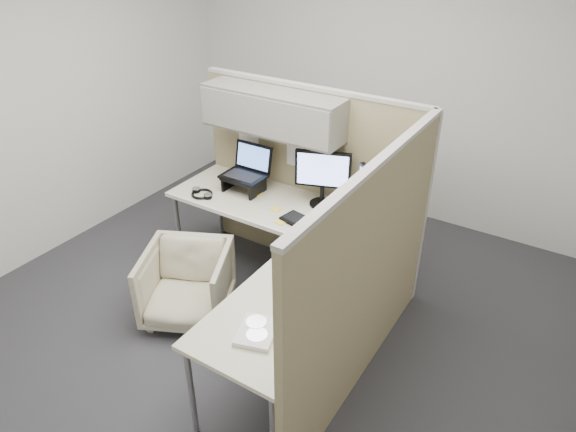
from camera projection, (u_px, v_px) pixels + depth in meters
The scene contains 19 objects.
ground at pixel (261, 318), 4.06m from camera, with size 4.50×4.50×0.00m, color #2A2A2E.
partition_back at pixel (293, 149), 4.21m from camera, with size 2.00×0.36×1.63m.
partition_right at pixel (370, 277), 3.18m from camera, with size 0.07×2.03×1.63m.
desk at pixel (282, 243), 3.75m from camera, with size 2.00×1.98×0.73m.
office_chair at pixel (187, 281), 3.95m from camera, with size 0.63×0.59×0.65m, color #C1B39A.
monitor_left at pixel (323, 174), 4.02m from camera, with size 0.43×0.20×0.47m.
monitor_right at pixel (373, 199), 3.67m from camera, with size 0.36×0.31×0.47m.
laptop_station at pixel (246, 174), 4.32m from camera, with size 0.36×0.31×0.38m.
keyboard at pixel (310, 226), 3.85m from camera, with size 0.49×0.16×0.02m, color black.
mouse at pixel (333, 239), 3.69m from camera, with size 0.11×0.07×0.04m, color black.
travel_mug at pixel (338, 207), 3.95m from camera, with size 0.08×0.08×0.18m.
soda_can_green at pixel (359, 247), 3.52m from camera, with size 0.07×0.07×0.12m, color #B21E1E.
soda_can_silver at pixel (350, 228), 3.74m from camera, with size 0.07×0.07×0.12m, color silver.
sticky_note_d at pixel (276, 209), 4.09m from camera, with size 0.08×0.08×0.01m, color yellow.
sticky_note_c at pixel (258, 194), 4.31m from camera, with size 0.08×0.08×0.01m, color yellow.
sticky_note_b at pixel (281, 222), 3.92m from camera, with size 0.08×0.08×0.01m, color yellow.
headphones at pixel (202, 194), 4.29m from camera, with size 0.22×0.21×0.03m.
paper_stack at pixel (257, 332), 2.87m from camera, with size 0.27×0.31×0.03m.
desk_clock at pixel (310, 281), 3.23m from camera, with size 0.05×0.09×0.09m.
Camera 1 is at (1.83, -2.49, 2.76)m, focal length 32.00 mm.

